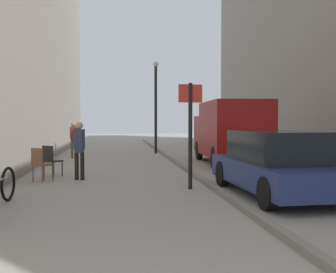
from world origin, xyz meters
name	(u,v)px	position (x,y,z in m)	size (l,w,h in m)	color
ground_plane	(139,171)	(0.00, 12.00, 0.00)	(80.00, 80.00, 0.00)	gray
kerb_strip	(186,169)	(1.58, 12.00, 0.06)	(0.16, 40.00, 0.12)	slate
pedestrian_main_foreground	(74,137)	(-2.64, 16.96, 0.94)	(0.32, 0.21, 1.63)	brown
pedestrian_far_crossing	(79,146)	(-1.81, 10.31, 0.96)	(0.32, 0.23, 1.66)	black
delivery_van	(230,131)	(3.64, 13.81, 1.29)	(2.31, 5.35, 2.41)	maroon
parked_car	(276,164)	(2.81, 7.34, 0.71)	(1.94, 4.25, 1.45)	navy
street_sign_post	(190,126)	(1.03, 8.39, 1.55)	(0.60, 0.10, 2.60)	black
lamp_post	(156,101)	(1.29, 19.27, 2.72)	(0.28, 0.28, 4.76)	black
cafe_chair_near_window	(40,162)	(-2.84, 10.04, 0.55)	(0.62, 0.62, 0.94)	brown
cafe_chair_by_doorway	(51,159)	(-2.72, 11.05, 0.55)	(0.62, 0.62, 0.94)	black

